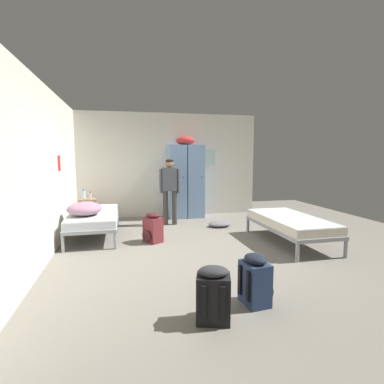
{
  "coord_description": "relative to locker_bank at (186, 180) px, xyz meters",
  "views": [
    {
      "loc": [
        -1.18,
        -4.85,
        1.59
      ],
      "look_at": [
        0.0,
        0.3,
        0.95
      ],
      "focal_mm": 28.33,
      "sensor_mm": 36.0,
      "label": 1
    }
  ],
  "objects": [
    {
      "name": "ground_plane",
      "position": [
        -0.39,
        -2.72,
        -0.97
      ],
      "size": [
        9.6,
        9.6,
        0.0
      ],
      "primitive_type": "plane",
      "color": "slate"
    },
    {
      "name": "bed_left_rear",
      "position": [
        -2.14,
        -1.46,
        -0.59
      ],
      "size": [
        0.9,
        1.9,
        0.49
      ],
      "color": "gray",
      "rests_on": "ground_plane"
    },
    {
      "name": "water_bottle",
      "position": [
        -2.47,
        -0.13,
        -0.3
      ],
      "size": [
        0.07,
        0.07,
        0.23
      ],
      "color": "#B2DBEA",
      "rests_on": "shelf_unit"
    },
    {
      "name": "backpack_navy",
      "position": [
        -0.21,
        -4.7,
        -0.71
      ],
      "size": [
        0.36,
        0.35,
        0.55
      ],
      "color": "navy",
      "rests_on": "ground_plane"
    },
    {
      "name": "room_backdrop",
      "position": [
        -1.69,
        -1.38,
        0.37
      ],
      "size": [
        4.73,
        6.06,
        2.67
      ],
      "color": "silver",
      "rests_on": "ground_plane"
    },
    {
      "name": "locker_bank",
      "position": [
        0.0,
        0.0,
        0.0
      ],
      "size": [
        0.9,
        0.55,
        2.07
      ],
      "color": "#7A9ECC",
      "rests_on": "ground_plane"
    },
    {
      "name": "backpack_maroon",
      "position": [
        -1.06,
        -2.11,
        -0.71
      ],
      "size": [
        0.41,
        0.4,
        0.55
      ],
      "color": "maroon",
      "rests_on": "ground_plane"
    },
    {
      "name": "bed_right",
      "position": [
        1.37,
        -2.73,
        -0.59
      ],
      "size": [
        0.9,
        1.9,
        0.49
      ],
      "color": "gray",
      "rests_on": "ground_plane"
    },
    {
      "name": "shelf_unit",
      "position": [
        -2.39,
        -0.15,
        -0.62
      ],
      "size": [
        0.38,
        0.3,
        0.57
      ],
      "color": "#99704C",
      "rests_on": "ground_plane"
    },
    {
      "name": "person_traveler",
      "position": [
        -0.52,
        -0.75,
        -0.06
      ],
      "size": [
        0.47,
        0.25,
        1.51
      ],
      "color": "#3D3833",
      "rests_on": "ground_plane"
    },
    {
      "name": "backpack_black",
      "position": [
        -0.75,
        -4.93,
        -0.71
      ],
      "size": [
        0.38,
        0.39,
        0.55
      ],
      "color": "black",
      "rests_on": "ground_plane"
    },
    {
      "name": "bedding_heap",
      "position": [
        -2.27,
        -1.75,
        -0.36
      ],
      "size": [
        0.62,
        0.67,
        0.24
      ],
      "color": "gray",
      "rests_on": "bed_left_rear"
    },
    {
      "name": "lotion_bottle",
      "position": [
        -2.32,
        -0.19,
        -0.32
      ],
      "size": [
        0.06,
        0.06,
        0.18
      ],
      "color": "beige",
      "rests_on": "shelf_unit"
    },
    {
      "name": "clothes_pile_grey",
      "position": [
        0.52,
        -1.23,
        -0.91
      ],
      "size": [
        0.5,
        0.37,
        0.12
      ],
      "color": "slate",
      "rests_on": "ground_plane"
    }
  ]
}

